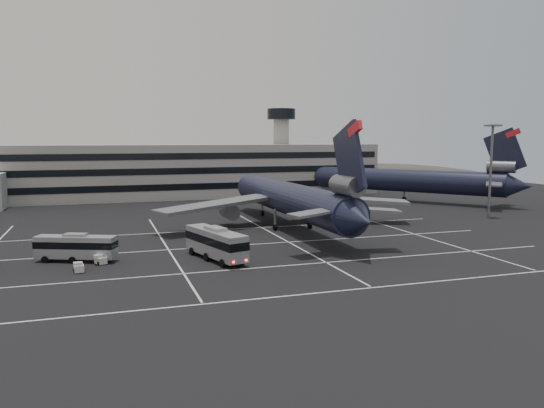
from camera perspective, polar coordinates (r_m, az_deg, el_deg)
The scene contains 11 objects.
ground at distance 73.41m, azimuth -6.01°, elevation -5.24°, with size 260.00×260.00×0.00m, color black.
lane_markings at distance 74.30m, azimuth -5.41°, elevation -5.08°, with size 90.00×55.62×0.01m.
terminal at distance 142.09m, azimuth -13.26°, elevation 3.37°, with size 125.00×26.00×24.00m.
hills at distance 243.99m, azimuth -10.23°, elevation 0.43°, with size 352.00×180.00×44.00m.
lightpole_right at distance 112.16m, azimuth 22.52°, elevation 4.59°, with size 2.40×2.40×18.28m.
trijet_main at distance 92.23m, azimuth 1.91°, elevation 0.62°, with size 47.46×57.49×18.08m.
trijet_far at distance 135.79m, azimuth 14.45°, elevation 2.54°, with size 39.96×49.14×18.08m.
bus_near at distance 68.80m, azimuth -6.07°, elevation -4.08°, with size 6.08×12.41×4.28m.
bus_far at distance 71.97m, azimuth -20.34°, elevation -4.29°, with size 10.36×6.12×3.61m.
tug_a at distance 66.56m, azimuth -20.08°, elevation -6.42°, with size 1.40×2.09×1.26m.
tug_b at distance 69.86m, azimuth -18.01°, elevation -5.72°, with size 1.89×2.25×1.25m.
Camera 1 is at (-14.87, -70.18, 15.56)m, focal length 35.00 mm.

